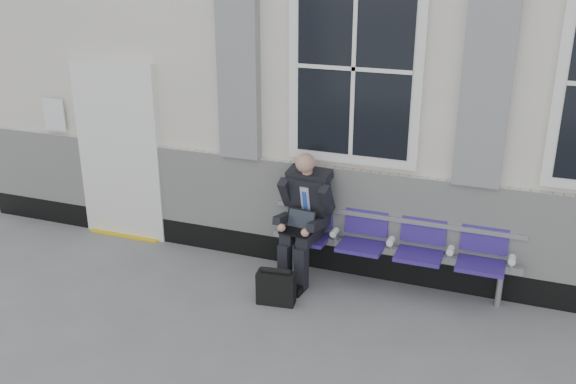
% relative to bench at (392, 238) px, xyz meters
% --- Properties ---
extents(bench, '(2.60, 0.47, 0.91)m').
position_rel_bench_xyz_m(bench, '(0.00, 0.00, 0.00)').
color(bench, '#9EA0A3').
rests_on(bench, ground).
extents(businessman, '(0.58, 0.78, 1.41)m').
position_rel_bench_xyz_m(businessman, '(-0.91, -0.13, 0.21)').
color(businessman, black).
rests_on(businessman, ground).
extents(briefcase, '(0.40, 0.21, 0.39)m').
position_rel_bench_xyz_m(briefcase, '(-0.99, -0.76, -0.37)').
color(briefcase, black).
rests_on(briefcase, ground).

